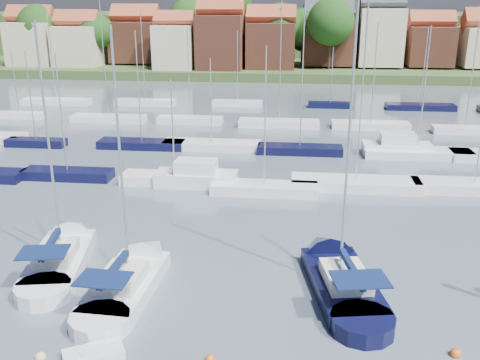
# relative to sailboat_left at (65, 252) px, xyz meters

# --- Properties ---
(ground) EXTENTS (260.00, 260.00, 0.00)m
(ground) POSITION_rel_sailboat_left_xyz_m (10.82, 34.36, -0.35)
(ground) COLOR #404D56
(ground) RESTS_ON ground
(sailboat_left) EXTENTS (5.05, 11.70, 15.42)m
(sailboat_left) POSITION_rel_sailboat_left_xyz_m (0.00, 0.00, 0.00)
(sailboat_left) COLOR silver
(sailboat_left) RESTS_ON ground
(sailboat_centre) EXTENTS (3.41, 11.32, 15.25)m
(sailboat_centre) POSITION_rel_sailboat_left_xyz_m (5.14, -2.44, 0.00)
(sailboat_centre) COLOR silver
(sailboat_centre) RESTS_ON ground
(sailboat_navy) EXTENTS (5.31, 12.30, 16.50)m
(sailboat_navy) POSITION_rel_sailboat_left_xyz_m (16.47, -0.84, -0.00)
(sailboat_navy) COLOR black
(sailboat_navy) RESTS_ON ground
(tender) EXTENTS (2.86, 2.31, 0.56)m
(tender) POSITION_rel_sailboat_left_xyz_m (5.41, -9.43, -0.14)
(tender) COLOR silver
(tender) RESTS_ON ground
(buoy_b) EXTENTS (0.48, 0.48, 0.48)m
(buoy_b) POSITION_rel_sailboat_left_xyz_m (3.08, -9.72, -0.35)
(buoy_b) COLOR beige
(buoy_b) RESTS_ON ground
(buoy_c) EXTENTS (0.51, 0.51, 0.51)m
(buoy_c) POSITION_rel_sailboat_left_xyz_m (5.89, -5.64, -0.35)
(buoy_c) COLOR #D85914
(buoy_c) RESTS_ON ground
(buoy_e) EXTENTS (0.42, 0.42, 0.42)m
(buoy_e) POSITION_rel_sailboat_left_xyz_m (15.76, 1.46, -0.35)
(buoy_e) COLOR beige
(buoy_e) RESTS_ON ground
(buoy_f) EXTENTS (0.52, 0.52, 0.52)m
(buoy_f) POSITION_rel_sailboat_left_xyz_m (21.41, -7.43, -0.35)
(buoy_f) COLOR #D85914
(buoy_f) RESTS_ON ground
(marina_field) EXTENTS (79.62, 41.41, 15.93)m
(marina_field) POSITION_rel_sailboat_left_xyz_m (12.72, 29.51, 0.08)
(marina_field) COLOR silver
(marina_field) RESTS_ON ground
(far_shore_town) EXTENTS (212.46, 90.00, 22.27)m
(far_shore_town) POSITION_rel_sailboat_left_xyz_m (13.04, 127.03, 4.25)
(far_shore_town) COLOR #374924
(far_shore_town) RESTS_ON ground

